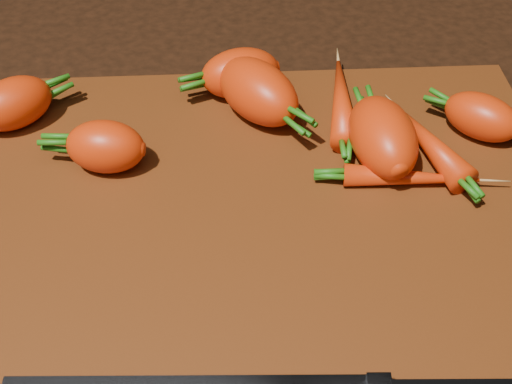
{
  "coord_description": "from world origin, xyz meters",
  "views": [
    {
      "loc": [
        -0.02,
        -0.38,
        0.4
      ],
      "look_at": [
        0.0,
        0.01,
        0.03
      ],
      "focal_mm": 50.0,
      "sensor_mm": 36.0,
      "label": 1
    }
  ],
  "objects": [
    {
      "name": "ground",
      "position": [
        0.0,
        0.0,
        -0.01
      ],
      "size": [
        2.0,
        2.0,
        0.01
      ],
      "primitive_type": "cube",
      "color": "black"
    },
    {
      "name": "cutting_board",
      "position": [
        0.0,
        0.0,
        0.01
      ],
      "size": [
        0.5,
        0.4,
        0.01
      ],
      "primitive_type": "cube",
      "color": "#632D0F",
      "rests_on": "ground"
    },
    {
      "name": "carrot_0",
      "position": [
        -0.2,
        0.13,
        0.03
      ],
      "size": [
        0.08,
        0.08,
        0.04
      ],
      "primitive_type": "ellipsoid",
      "rotation": [
        0.0,
        0.0,
        0.65
      ],
      "color": "red",
      "rests_on": "cutting_board"
    },
    {
      "name": "carrot_1",
      "position": [
        -0.12,
        0.07,
        0.03
      ],
      "size": [
        0.07,
        0.05,
        0.04
      ],
      "primitive_type": "ellipsoid",
      "rotation": [
        0.0,
        0.0,
        2.97
      ],
      "color": "red",
      "rests_on": "cutting_board"
    },
    {
      "name": "carrot_2",
      "position": [
        0.01,
        0.13,
        0.04
      ],
      "size": [
        0.1,
        0.1,
        0.05
      ],
      "primitive_type": "ellipsoid",
      "rotation": [
        0.0,
        0.0,
        -0.94
      ],
      "color": "red",
      "rests_on": "cutting_board"
    },
    {
      "name": "carrot_3",
      "position": [
        0.11,
        0.06,
        0.04
      ],
      "size": [
        0.06,
        0.09,
        0.05
      ],
      "primitive_type": "ellipsoid",
      "rotation": [
        0.0,
        0.0,
        1.7
      ],
      "color": "red",
      "rests_on": "cutting_board"
    },
    {
      "name": "carrot_4",
      "position": [
        -0.01,
        0.16,
        0.03
      ],
      "size": [
        0.08,
        0.06,
        0.05
      ],
      "primitive_type": "ellipsoid",
      "rotation": [
        0.0,
        0.0,
        3.38
      ],
      "color": "red",
      "rests_on": "cutting_board"
    },
    {
      "name": "carrot_5",
      "position": [
        0.2,
        0.09,
        0.03
      ],
      "size": [
        0.08,
        0.07,
        0.04
      ],
      "primitive_type": "ellipsoid",
      "rotation": [
        0.0,
        0.0,
        2.44
      ],
      "color": "red",
      "rests_on": "cutting_board"
    },
    {
      "name": "carrot_6",
      "position": [
        0.08,
        0.13,
        0.02
      ],
      "size": [
        0.04,
        0.12,
        0.03
      ],
      "primitive_type": "ellipsoid",
      "rotation": [
        0.0,
        0.0,
        1.48
      ],
      "color": "red",
      "rests_on": "cutting_board"
    },
    {
      "name": "carrot_7",
      "position": [
        0.12,
        0.03,
        0.02
      ],
      "size": [
        0.11,
        0.03,
        0.02
      ],
      "primitive_type": "ellipsoid",
      "rotation": [
        0.0,
        0.0,
        -0.11
      ],
      "color": "red",
      "rests_on": "cutting_board"
    },
    {
      "name": "carrot_8",
      "position": [
        0.15,
        0.07,
        0.03
      ],
      "size": [
        0.06,
        0.1,
        0.03
      ],
      "primitive_type": "ellipsoid",
      "rotation": [
        0.0,
        0.0,
        1.89
      ],
      "color": "red",
      "rests_on": "cutting_board"
    }
  ]
}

